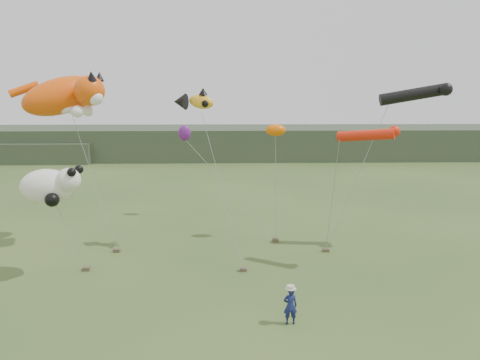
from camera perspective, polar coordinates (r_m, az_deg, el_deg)
name	(u,v)px	position (r m, az deg, el deg)	size (l,w,h in m)	color
ground	(247,302)	(20.03, 0.88, -14.64)	(120.00, 120.00, 0.00)	#385123
headland	(210,143)	(63.19, -3.68, 4.53)	(90.00, 13.00, 4.00)	#2D3D28
festival_attendant	(290,306)	(18.14, 6.15, -15.01)	(0.52, 0.34, 1.43)	navy
sandbag_anchors	(212,255)	(25.10, -3.39, -9.11)	(12.61, 4.81, 0.17)	brown
cat_kite	(68,95)	(27.85, -20.27, 9.67)	(5.81, 4.10, 3.05)	#F0510A
fish_kite	(193,101)	(25.47, -5.69, 9.54)	(2.43, 1.59, 1.21)	yellow
tube_kites	(404,106)	(25.90, 19.37, 8.51)	(6.55, 4.46, 2.90)	black
panda_kite	(51,186)	(23.22, -22.09, -0.68)	(2.90, 1.87, 1.80)	white
misc_kites	(226,132)	(29.74, -1.77, 5.90)	(6.76, 5.96, 1.48)	#EF6304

